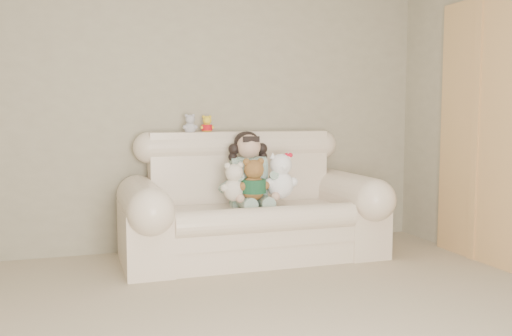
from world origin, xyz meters
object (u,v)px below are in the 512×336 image
object	(u,v)px
white_cat	(280,171)
sofa	(252,195)
brown_teddy	(254,175)
seated_child	(248,168)
cream_teddy	(234,178)

from	to	relation	value
white_cat	sofa	bearing A→B (deg)	161.25
sofa	brown_teddy	xyz separation A→B (m)	(-0.04, -0.15, 0.18)
brown_teddy	white_cat	bearing A→B (deg)	-6.84
seated_child	sofa	bearing A→B (deg)	-78.82
brown_teddy	white_cat	size ratio (longest dim) A/B	0.89
brown_teddy	sofa	bearing A→B (deg)	60.05
sofa	seated_child	bearing A→B (deg)	95.30
sofa	white_cat	world-z (taller)	sofa
sofa	cream_teddy	xyz separation A→B (m)	(-0.19, -0.12, 0.16)
seated_child	brown_teddy	world-z (taller)	seated_child
seated_child	brown_teddy	distance (m)	0.23
sofa	white_cat	distance (m)	0.31
sofa	seated_child	world-z (taller)	seated_child
cream_teddy	sofa	bearing A→B (deg)	9.48
seated_child	white_cat	xyz separation A→B (m)	(0.21, -0.19, -0.01)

